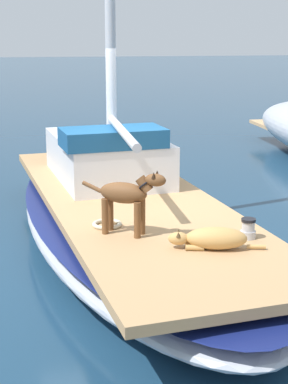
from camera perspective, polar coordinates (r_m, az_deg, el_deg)
ground_plane at (r=7.91m, az=-1.24°, el=-5.24°), size 120.00×120.00×0.00m
sailboat_main at (r=7.80m, az=-1.25°, el=-2.93°), size 3.49×7.51×0.66m
cabin_house at (r=8.68m, az=-3.46°, el=3.45°), size 1.69×2.39×0.84m
dog_brown at (r=6.25m, az=-1.57°, el=-0.33°), size 0.84×0.56×0.70m
dog_tan at (r=5.96m, az=6.45°, el=-4.36°), size 0.94×0.39×0.22m
deck_winch at (r=6.32m, az=9.75°, el=-3.45°), size 0.16×0.16×0.21m
coiled_rope at (r=6.64m, az=-3.49°, el=-3.03°), size 0.32×0.32×0.04m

